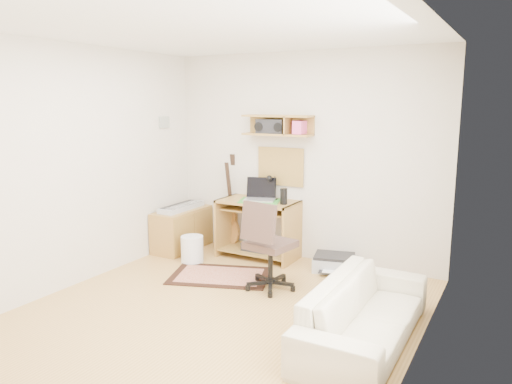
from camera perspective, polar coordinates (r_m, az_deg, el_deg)
The scene contains 22 objects.
floor at distance 4.81m, azimuth -4.63°, elevation -14.07°, with size 3.60×4.00×0.01m, color tan.
ceiling at distance 4.42m, azimuth -5.15°, elevation 18.45°, with size 3.60×4.00×0.01m, color white.
back_wall at distance 6.18m, azimuth 5.52°, elevation 4.02°, with size 3.60×0.01×2.60m, color beige.
left_wall at distance 5.63m, azimuth -20.37°, elevation 2.78°, with size 0.01×4.00×2.60m, color beige.
right_wall at distance 3.75m, azimuth 18.72°, elevation -0.66°, with size 0.01×4.00×2.60m, color beige.
wall_shelf at distance 6.16m, azimuth 2.51°, elevation 7.77°, with size 0.90×0.25×0.26m, color #AA7E3C.
cork_board at distance 6.30m, azimuth 2.90°, elevation 2.99°, with size 0.64×0.03×0.49m, color tan.
wall_photo at distance 6.65m, azimuth -10.64°, elevation 7.98°, with size 0.02×0.20×0.15m, color #4C8CBF.
desk at distance 6.32m, azimuth 0.25°, elevation -4.33°, with size 1.00×0.55×0.75m, color #AA7E3C, non-canonical shape.
laptop at distance 6.17m, azimuth 0.43°, elevation 0.26°, with size 0.38×0.38×0.29m, color silver, non-canonical shape.
speaker at distance 6.00m, azimuth 3.24°, elevation -0.51°, with size 0.09×0.09×0.20m, color black.
desk_lamp at distance 6.25m, azimuth 2.20°, elevation 0.50°, with size 0.11×0.11×0.32m, color black, non-canonical shape.
pencil_cup at distance 6.17m, azimuth 3.13°, elevation -0.67°, with size 0.07×0.07×0.09m, color #334499.
boombox at distance 6.19m, azimuth 1.79°, elevation 7.61°, with size 0.37×0.17×0.19m, color black.
rug at distance 5.76m, azimuth -4.21°, elevation -9.67°, with size 1.12×0.75×0.01m, color #D5B18E.
task_chair at distance 5.24m, azimuth 1.71°, elevation -6.11°, with size 0.51×0.51×0.99m, color #3C2B23, non-canonical shape.
cabinet at distance 6.78m, azimuth -8.60°, elevation -4.30°, with size 0.40×0.90×0.55m, color #AA7E3C.
music_keyboard at distance 6.71m, azimuth -8.67°, elevation -1.76°, with size 0.23×0.75×0.07m, color #B2B5BA.
guitar at distance 6.63m, azimuth -3.31°, elevation -1.19°, with size 0.35×0.22×1.30m, color #A87033, non-canonical shape.
waste_basket at distance 6.23m, azimuth -7.44°, elevation -6.62°, with size 0.28×0.28×0.34m, color white.
printer at distance 5.98m, azimuth 9.09°, elevation -8.22°, with size 0.48×0.37×0.18m, color #A5A8AA.
sofa at distance 4.27m, azimuth 12.61°, elevation -12.41°, with size 1.78×0.52×0.70m, color beige.
Camera 1 is at (2.44, -3.63, 1.99)m, focal length 34.35 mm.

